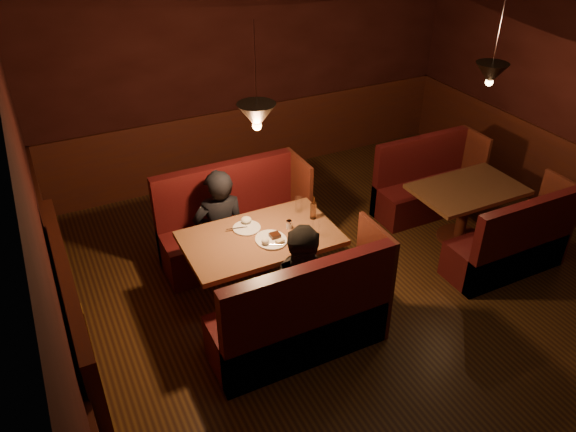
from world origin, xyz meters
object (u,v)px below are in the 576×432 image
main_bench_far (234,230)px  diner_a (219,208)px  main_bench_near (303,323)px  second_table (466,201)px  main_table (262,251)px  second_bench_near (511,248)px  diner_b (307,270)px  second_bench_far (425,188)px

main_bench_far → diner_a: diner_a is taller
main_bench_near → diner_a: bearing=98.1°
main_bench_near → second_table: main_bench_near is taller
main_bench_far → main_bench_near: size_ratio=1.00×
diner_a → main_bench_far: bearing=-134.3°
main_bench_far → diner_a: 0.52m
main_table → diner_a: 0.72m
second_bench_near → diner_b: bearing=177.2°
main_table → main_bench_far: (0.02, 0.85, -0.26)m
diner_a → diner_b: diner_a is taller
main_bench_far → second_bench_far: 2.61m
diner_b → main_bench_near: bearing=-114.2°
main_bench_near → diner_a: diner_a is taller
diner_a → diner_b: (0.35, -1.33, -0.01)m
diner_a → main_table: bearing=112.5°
second_table → second_bench_far: 0.78m
main_table → main_bench_far: bearing=88.9°
main_bench_far → main_bench_near: bearing=-90.0°
second_bench_near → main_table: bearing=163.4°
main_table → main_bench_far: size_ratio=0.91×
main_table → second_bench_far: main_table is taller
main_table → main_bench_near: bearing=-88.9°
main_table → diner_a: size_ratio=0.94×
main_table → diner_a: (-0.20, 0.67, 0.18)m
second_bench_far → diner_b: size_ratio=0.88×
diner_b → second_bench_near: bearing=7.9°
main_table → second_bench_near: main_table is taller
diner_a → second_table: bearing=171.7°
main_bench_far → diner_a: size_ratio=1.03×
second_bench_near → diner_a: 3.21m
second_bench_far → diner_b: (-2.47, -1.38, 0.47)m
second_bench_far → second_bench_near: size_ratio=1.00×
second_table → second_bench_near: 0.78m
main_bench_near → diner_b: diner_b is taller
main_bench_near → diner_a: 1.60m
main_bench_far → second_bench_near: bearing=-32.1°
second_table → second_bench_far: second_bench_far is taller
main_table → second_table: size_ratio=1.20×
diner_b → main_table: bearing=113.4°
main_bench_far → diner_a: bearing=-140.2°
second_bench_near → main_bench_far: bearing=147.9°
main_table → second_bench_far: size_ratio=1.08×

